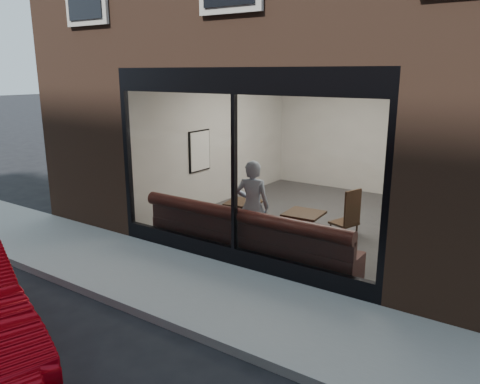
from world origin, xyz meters
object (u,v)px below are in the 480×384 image
Objects in this scene: person at (252,206)px; cafe_table_right at (304,214)px; banquette at (248,245)px; cafe_chair_right at (344,223)px; cafe_table_left at (244,203)px.

person is 2.65× the size of cafe_table_right.
banquette is 9.04× the size of cafe_chair_right.
cafe_chair_right is (1.05, 1.71, -0.59)m from person.
person is 2.09m from cafe_chair_right.
cafe_table_left is at bearing 61.76° from cafe_chair_right.
person is 0.55m from cafe_table_left.
banquette is at bearing -136.66° from cafe_table_right.
person is 3.73× the size of cafe_chair_right.
person is at bearing -39.16° from cafe_table_left.
banquette is at bearing 84.26° from cafe_chair_right.
cafe_table_left is 2.07m from cafe_chair_right.
cafe_table_right is 1.46m from cafe_chair_right.
cafe_table_right is at bearing 43.34° from banquette.
cafe_table_right is at bearing -175.59° from person.
banquette is 2.42× the size of person.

